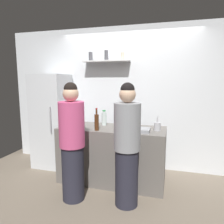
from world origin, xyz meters
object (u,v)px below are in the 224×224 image
object	(u,v)px
baking_pan	(138,130)
wine_bottle_amber_glass	(97,122)
wine_bottle_pale_glass	(117,118)
person_grey_hoodie	(127,147)
refrigerator	(52,121)
utensil_holder	(157,126)
person_pink_top	(72,144)
water_bottle_plastic	(104,119)

from	to	relation	value
baking_pan	wine_bottle_amber_glass	size ratio (longest dim) A/B	1.01
wine_bottle_pale_glass	person_grey_hoodie	world-z (taller)	person_grey_hoodie
wine_bottle_pale_glass	wine_bottle_amber_glass	size ratio (longest dim) A/B	0.82
refrigerator	person_grey_hoodie	xyz separation A→B (m)	(1.65, -0.93, -0.08)
utensil_holder	person_grey_hoodie	bearing A→B (deg)	-120.15
person_pink_top	person_grey_hoodie	world-z (taller)	person_pink_top
refrigerator	water_bottle_plastic	xyz separation A→B (m)	(1.11, -0.20, 0.13)
wine_bottle_pale_glass	utensil_holder	bearing A→B (deg)	-22.05
utensil_holder	water_bottle_plastic	distance (m)	0.89
refrigerator	baking_pan	xyz separation A→B (m)	(1.73, -0.48, 0.05)
person_grey_hoodie	utensil_holder	bearing A→B (deg)	134.45
baking_pan	person_pink_top	distance (m)	0.96
refrigerator	wine_bottle_pale_glass	xyz separation A→B (m)	(1.30, -0.07, 0.13)
refrigerator	wine_bottle_pale_glass	size ratio (longest dim) A/B	6.34
baking_pan	utensil_holder	world-z (taller)	utensil_holder
baking_pan	refrigerator	bearing A→B (deg)	164.46
utensil_holder	wine_bottle_pale_glass	size ratio (longest dim) A/B	0.82
person_grey_hoodie	wine_bottle_amber_glass	bearing A→B (deg)	-138.79
wine_bottle_amber_glass	water_bottle_plastic	bearing A→B (deg)	90.68
wine_bottle_pale_glass	water_bottle_plastic	xyz separation A→B (m)	(-0.19, -0.14, 0.01)
baking_pan	wine_bottle_amber_glass	bearing A→B (deg)	-171.45
baking_pan	water_bottle_plastic	size ratio (longest dim) A/B	1.34
water_bottle_plastic	wine_bottle_pale_glass	bearing A→B (deg)	35.36
wine_bottle_amber_glass	person_grey_hoodie	size ratio (longest dim) A/B	0.21
wine_bottle_amber_glass	person_grey_hoodie	world-z (taller)	person_grey_hoodie
refrigerator	water_bottle_plastic	distance (m)	1.14
wine_bottle_pale_glass	water_bottle_plastic	distance (m)	0.23
baking_pan	person_grey_hoodie	bearing A→B (deg)	-99.05
refrigerator	baking_pan	world-z (taller)	refrigerator
utensil_holder	wine_bottle_pale_glass	distance (m)	0.74
baking_pan	person_pink_top	bearing A→B (deg)	-147.27
refrigerator	person_grey_hoodie	bearing A→B (deg)	-29.24
baking_pan	wine_bottle_amber_glass	distance (m)	0.63
refrigerator	wine_bottle_pale_glass	bearing A→B (deg)	-2.88
person_pink_top	baking_pan	bearing A→B (deg)	139.60
refrigerator	person_grey_hoodie	distance (m)	1.90
person_grey_hoodie	refrigerator	bearing A→B (deg)	-134.64
water_bottle_plastic	person_pink_top	distance (m)	0.85
baking_pan	water_bottle_plastic	distance (m)	0.68
utensil_holder	person_grey_hoodie	distance (m)	0.69
wine_bottle_pale_glass	wine_bottle_amber_glass	world-z (taller)	wine_bottle_amber_glass
wine_bottle_amber_glass	person_pink_top	world-z (taller)	person_pink_top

